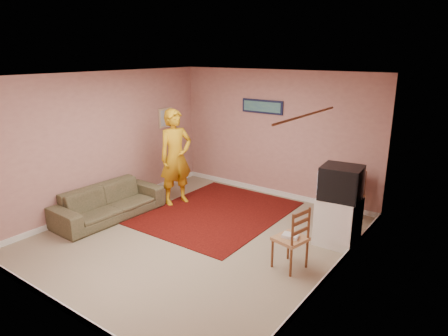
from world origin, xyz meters
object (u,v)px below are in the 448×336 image
Objects in this scene: crt_tv at (341,182)px; chair_b at (291,231)px; tv_cabinet at (338,221)px; person at (176,157)px; sofa at (109,202)px; chair_a at (351,190)px.

crt_tv is 1.22m from chair_b.
tv_cabinet is 0.40× the size of person.
crt_tv is at bearing -66.77° from sofa.
chair_a is at bearing 99.63° from tv_cabinet.
crt_tv is at bearing -73.99° from chair_a.
chair_a is at bearing -170.21° from chair_b.
crt_tv reaches higher than tv_cabinet.
sofa is (-3.48, -0.35, -0.26)m from chair_b.
crt_tv is at bearing -68.71° from person.
crt_tv reaches higher than sofa.
tv_cabinet is 1.15m from chair_b.
tv_cabinet is 1.55× the size of chair_b.
tv_cabinet is 1.18× the size of crt_tv.
chair_b is (-0.27, -1.10, -0.47)m from crt_tv.
chair_b is (-0.09, -2.16, 0.00)m from chair_a.
chair_a is 3.34m from person.
tv_cabinet is 0.64m from crt_tv.
person is at bearing -177.19° from tv_cabinet.
person is at bearing 176.71° from crt_tv.
tv_cabinet is 3.31m from person.
person reaches higher than crt_tv.
sofa is (-3.74, -1.44, -0.73)m from crt_tv.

